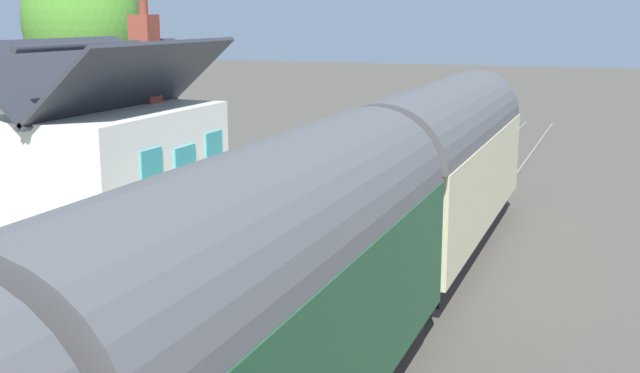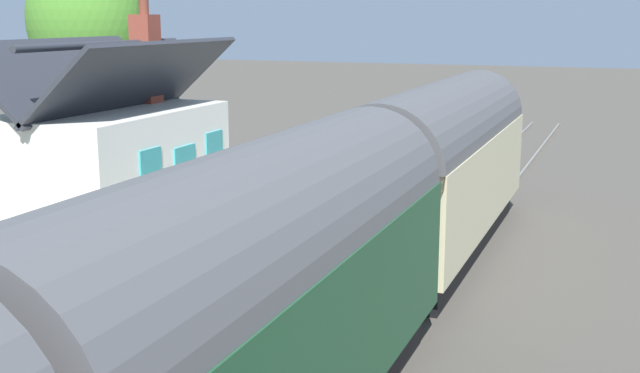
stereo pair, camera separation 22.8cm
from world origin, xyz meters
TOP-DOWN VIEW (x-y plane):
  - ground_plane at (0.00, 0.00)m, footprint 160.00×160.00m
  - platform at (0.00, 4.38)m, footprint 32.00×6.76m
  - platform_edge_coping at (0.00, 1.18)m, footprint 32.00×0.36m
  - rail_near at (0.00, -1.62)m, footprint 52.00×0.08m
  - rail_far at (0.00, -0.18)m, footprint 52.00×0.08m
  - train at (-10.08, -0.90)m, footprint 30.81×2.73m
  - station_building at (-4.45, 5.84)m, footprint 5.86×3.58m
  - bench_near_building at (3.34, 3.72)m, footprint 1.41×0.45m
  - bench_mid_platform at (11.10, 3.72)m, footprint 1.41×0.46m
  - planter_bench_left at (4.00, 5.70)m, footprint 0.46×0.46m
  - planter_bench_right at (6.20, 1.73)m, footprint 0.81×0.32m
  - planter_edge_far at (-1.32, 2.32)m, footprint 0.56×0.56m
  - planter_edge_near at (10.64, 5.70)m, footprint 0.46×0.46m
  - planter_by_door at (9.88, 5.58)m, footprint 0.40×0.40m
  - station_sign_board at (6.13, 1.76)m, footprint 0.96×0.06m
  - tree_distant at (5.19, 13.77)m, footprint 4.16×4.30m

SIDE VIEW (x-z plane):
  - ground_plane at x=0.00m, z-range 0.00..0.00m
  - rail_near at x=0.00m, z-range 0.00..0.14m
  - rail_far at x=0.00m, z-range 0.00..0.14m
  - platform at x=0.00m, z-range 0.00..0.92m
  - platform_edge_coping at x=0.00m, z-range 0.92..0.94m
  - planter_bench_right at x=6.20m, z-range 0.91..1.50m
  - planter_edge_near at x=10.64m, z-range 0.93..1.67m
  - planter_by_door at x=9.88m, z-range 0.93..1.68m
  - planter_bench_left at x=4.00m, z-range 0.92..1.72m
  - planter_edge_far at x=-1.32m, z-range 0.97..1.71m
  - bench_near_building at x=3.34m, z-range 0.96..1.84m
  - bench_mid_platform at x=11.10m, z-range 0.96..1.84m
  - station_sign_board at x=6.13m, z-range 1.32..2.89m
  - train at x=-10.08m, z-range 0.06..4.38m
  - station_building at x=-4.45m, z-range -0.18..5.24m
  - tree_distant at x=5.19m, z-range 1.60..10.01m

